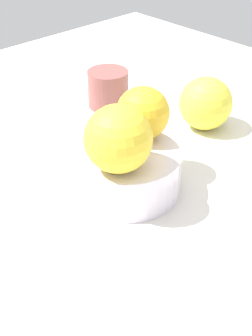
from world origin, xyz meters
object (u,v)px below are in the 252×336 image
orange_in_bowl_0 (143,113)px  ceramic_cup (108,89)px  fruit_bowl (126,173)px  orange_loose_0 (206,103)px  orange_in_bowl_1 (118,139)px

orange_in_bowl_0 → ceramic_cup: size_ratio=1.01×
fruit_bowl → orange_loose_0: bearing=10.9°
fruit_bowl → orange_loose_0: 20.68cm
fruit_bowl → orange_in_bowl_0: bearing=18.7°
orange_in_bowl_1 → orange_loose_0: bearing=14.1°
fruit_bowl → orange_in_bowl_1: orange_in_bowl_1 is taller
orange_loose_0 → fruit_bowl: bearing=-169.1°
orange_in_bowl_1 → orange_loose_0: 24.60cm
orange_in_bowl_0 → orange_in_bowl_1: bearing=-155.2°
fruit_bowl → orange_in_bowl_0: orange_in_bowl_0 is taller
fruit_bowl → orange_in_bowl_0: (4.22, 1.43, 6.32)cm
orange_loose_0 → orange_in_bowl_0: bearing=-171.2°
orange_in_bowl_0 → fruit_bowl: bearing=-161.3°
orange_in_bowl_0 → orange_in_bowl_1: orange_in_bowl_1 is taller
orange_in_bowl_0 → orange_loose_0: 16.96cm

